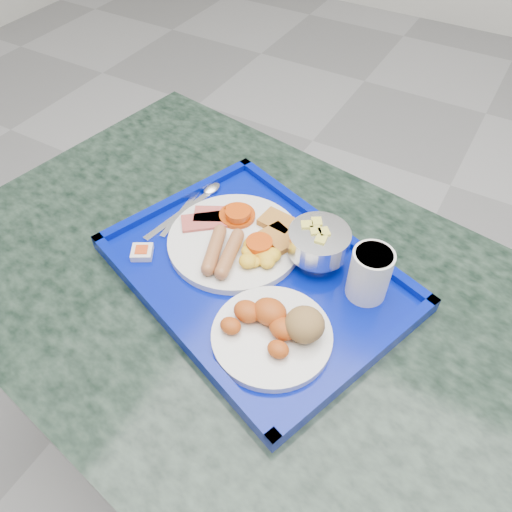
{
  "coord_description": "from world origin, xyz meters",
  "views": [
    {
      "loc": [
        0.12,
        -0.56,
        1.39
      ],
      "look_at": [
        -0.17,
        -0.07,
        0.77
      ],
      "focal_mm": 35.0,
      "sensor_mm": 36.0,
      "label": 1
    }
  ],
  "objects": [
    {
      "name": "main_plate",
      "position": [
        -0.23,
        -0.03,
        0.75
      ],
      "size": [
        0.24,
        0.24,
        0.04
      ],
      "rotation": [
        0.0,
        0.0,
        0.2
      ],
      "color": "silver",
      "rests_on": "tray"
    },
    {
      "name": "table",
      "position": [
        -0.17,
        -0.09,
        0.53
      ],
      "size": [
        1.26,
        0.94,
        0.72
      ],
      "rotation": [
        0.0,
        0.0,
        -0.16
      ],
      "color": "slate",
      "rests_on": "floor"
    },
    {
      "name": "bread_plate",
      "position": [
        -0.07,
        -0.17,
        0.75
      ],
      "size": [
        0.19,
        0.19,
        0.06
      ],
      "rotation": [
        0.0,
        0.0,
        0.35
      ],
      "color": "silver",
      "rests_on": "tray"
    },
    {
      "name": "fruit_bowl",
      "position": [
        -0.09,
        0.01,
        0.78
      ],
      "size": [
        0.11,
        0.11,
        0.07
      ],
      "color": "silver",
      "rests_on": "tray"
    },
    {
      "name": "juice_cup",
      "position": [
        0.01,
        -0.02,
        0.78
      ],
      "size": [
        0.07,
        0.07,
        0.09
      ],
      "color": "white",
      "rests_on": "tray"
    },
    {
      "name": "knife",
      "position": [
        -0.37,
        -0.01,
        0.74
      ],
      "size": [
        0.05,
        0.19,
        0.0
      ],
      "primitive_type": "cube",
      "rotation": [
        0.0,
        0.0,
        -0.17
      ],
      "color": "silver",
      "rests_on": "tray"
    },
    {
      "name": "jam_packet",
      "position": [
        -0.36,
        -0.14,
        0.74
      ],
      "size": [
        0.05,
        0.05,
        0.01
      ],
      "rotation": [
        0.0,
        0.0,
        0.54
      ],
      "color": "white",
      "rests_on": "tray"
    },
    {
      "name": "spoon",
      "position": [
        -0.36,
        0.05,
        0.74
      ],
      "size": [
        0.04,
        0.19,
        0.01
      ],
      "rotation": [
        0.0,
        0.0,
        0.11
      ],
      "color": "silver",
      "rests_on": "tray"
    },
    {
      "name": "tray",
      "position": [
        -0.17,
        -0.07,
        0.73
      ],
      "size": [
        0.6,
        0.52,
        0.03
      ],
      "rotation": [
        0.0,
        0.0,
        -0.34
      ],
      "color": "#031293",
      "rests_on": "table"
    },
    {
      "name": "floor",
      "position": [
        0.0,
        0.0,
        0.0
      ],
      "size": [
        6.0,
        6.0,
        0.0
      ],
      "primitive_type": "plane",
      "color": "#949496",
      "rests_on": "ground"
    }
  ]
}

